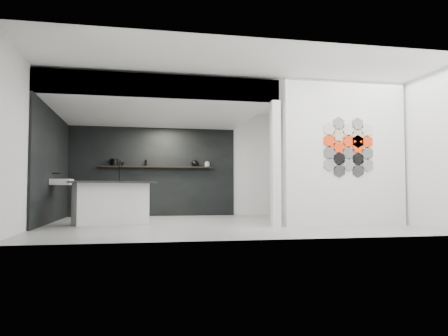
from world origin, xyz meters
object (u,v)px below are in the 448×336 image
partition_panel (345,153)px  wall_basin (62,182)px  glass_bowl (207,165)px  kitchen_island (111,202)px  kettle (195,163)px  glass_vase (207,164)px  bottle_dark (146,163)px  utensil_cup (123,164)px  stockpot (114,162)px

partition_panel → wall_basin: partition_panel is taller
wall_basin → partition_panel: bearing=-18.2°
glass_bowl → partition_panel: bearing=-61.8°
kitchen_island → glass_bowl: 3.64m
kettle → glass_vase: 0.34m
wall_basin → glass_bowl: 4.00m
wall_basin → kitchen_island: bearing=-27.8°
kettle → bottle_dark: size_ratio=1.23×
wall_basin → bottle_dark: bottle_dark is taller
utensil_cup → partition_panel: bearing=-41.9°
bottle_dark → glass_vase: bearing=0.0°
partition_panel → bottle_dark: partition_panel is taller
partition_panel → bottle_dark: 5.36m
glass_vase → bottle_dark: 1.64m
stockpot → kettle: 2.10m
wall_basin → bottle_dark: (1.75, 2.07, 0.55)m
kitchen_island → stockpot: (-0.08, 2.61, 0.97)m
kitchen_island → bottle_dark: size_ratio=11.01×
partition_panel → glass_vase: bearing=118.2°
wall_basin → utensil_cup: utensil_cup is taller
stockpot → bottle_dark: bearing=0.0°
partition_panel → kettle: (-2.41, 3.87, 0.00)m
wall_basin → kettle: bearing=34.1°
stockpot → kitchen_island: bearing=-88.3°
kettle → utensil_cup: 1.89m
kettle → glass_bowl: 0.34m
wall_basin → utensil_cup: size_ratio=6.26×
stockpot → kettle: size_ratio=1.05×
partition_panel → utensil_cup: partition_panel is taller
wall_basin → glass_bowl: (3.39, 2.07, 0.52)m
glass_bowl → stockpot: bearing=180.0°
bottle_dark → glass_bowl: bearing=0.0°
partition_panel → glass_bowl: bearing=118.2°
partition_panel → bottle_dark: (-3.71, 3.87, -0.00)m
glass_bowl → glass_vase: size_ratio=1.05×
kitchen_island → glass_bowl: bearing=28.7°
wall_basin → glass_bowl: bearing=31.3°
stockpot → glass_bowl: stockpot is taller
stockpot → bottle_dark: 0.80m
partition_panel → glass_bowl: partition_panel is taller
partition_panel → utensil_cup: size_ratio=29.19×
wall_basin → bottle_dark: 2.76m
kitchen_island → glass_vase: bearing=28.7°
bottle_dark → utensil_cup: size_ratio=1.67×
utensil_cup → kettle: bearing=0.0°
kettle → wall_basin: bearing=-138.1°
partition_panel → kettle: partition_panel is taller
partition_panel → wall_basin: bearing=161.8°
stockpot → wall_basin: bearing=-114.7°
glass_vase → partition_panel: bearing=-61.8°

